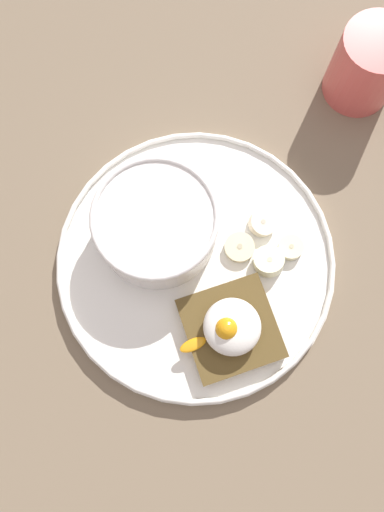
# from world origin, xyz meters

# --- Properties ---
(ground_plane) EXTENTS (1.20, 1.20, 0.02)m
(ground_plane) POSITION_xyz_m (0.00, 0.00, 0.01)
(ground_plane) COLOR #796751
(ground_plane) RESTS_ON ground
(plate) EXTENTS (0.30, 0.30, 0.02)m
(plate) POSITION_xyz_m (0.00, 0.00, 0.03)
(plate) COLOR white
(plate) RESTS_ON ground_plane
(oatmeal_bowl) EXTENTS (0.13, 0.13, 0.06)m
(oatmeal_bowl) POSITION_xyz_m (0.03, 0.04, 0.06)
(oatmeal_bowl) COLOR white
(oatmeal_bowl) RESTS_ON plate
(toast_slice) EXTENTS (0.12, 0.12, 0.02)m
(toast_slice) POSITION_xyz_m (-0.07, -0.04, 0.04)
(toast_slice) COLOR brown
(toast_slice) RESTS_ON plate
(poached_egg) EXTENTS (0.06, 0.08, 0.03)m
(poached_egg) POSITION_xyz_m (-0.07, -0.04, 0.06)
(poached_egg) COLOR white
(poached_egg) RESTS_ON toast_slice
(banana_slice_front) EXTENTS (0.04, 0.04, 0.02)m
(banana_slice_front) POSITION_xyz_m (-0.00, -0.08, 0.04)
(banana_slice_front) COLOR #F0F0C3
(banana_slice_front) RESTS_ON plate
(banana_slice_left) EXTENTS (0.04, 0.04, 0.01)m
(banana_slice_left) POSITION_xyz_m (0.01, -0.05, 0.03)
(banana_slice_left) COLOR beige
(banana_slice_left) RESTS_ON plate
(banana_slice_back) EXTENTS (0.03, 0.03, 0.02)m
(banana_slice_back) POSITION_xyz_m (0.04, -0.07, 0.04)
(banana_slice_back) COLOR #F6E6C7
(banana_slice_back) RESTS_ON plate
(banana_slice_right) EXTENTS (0.04, 0.04, 0.01)m
(banana_slice_right) POSITION_xyz_m (0.02, -0.10, 0.04)
(banana_slice_right) COLOR #F4ECBC
(banana_slice_right) RESTS_ON plate
(coffee_mug) EXTENTS (0.08, 0.08, 0.09)m
(coffee_mug) POSITION_xyz_m (0.22, -0.18, 0.06)
(coffee_mug) COLOR #D4544F
(coffee_mug) RESTS_ON ground_plane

